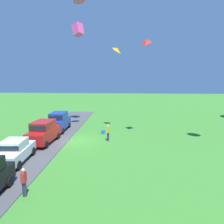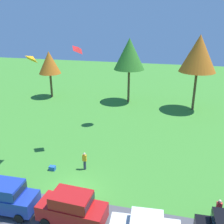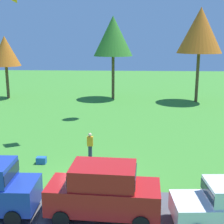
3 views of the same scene
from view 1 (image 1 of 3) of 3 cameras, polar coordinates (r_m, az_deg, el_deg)
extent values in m
plane|color=#3D842D|center=(23.70, -9.42, -7.43)|extent=(120.00, 120.00, 0.00)
cube|color=#4C4C51|center=(24.53, -16.28, -7.03)|extent=(36.00, 4.40, 0.06)
cube|color=#1E389E|center=(27.97, -13.71, -2.92)|extent=(4.63, 1.98, 1.10)
cube|color=#1E389E|center=(27.77, -13.79, -0.97)|extent=(2.63, 1.81, 0.84)
cube|color=#19232D|center=(27.77, -13.79, -0.97)|extent=(2.68, 1.77, 0.46)
cylinder|color=black|center=(29.80, -14.49, -3.26)|extent=(0.68, 0.25, 0.68)
cylinder|color=black|center=(29.32, -11.11, -3.34)|extent=(0.68, 0.25, 0.68)
cylinder|color=black|center=(26.92, -16.44, -4.74)|extent=(0.68, 0.25, 0.68)
cylinder|color=black|center=(26.39, -12.73, -4.87)|extent=(0.68, 0.25, 0.68)
cube|color=red|center=(23.30, -17.42, -5.63)|extent=(4.70, 2.16, 1.10)
cube|color=red|center=(23.07, -17.54, -3.30)|extent=(2.70, 1.91, 0.84)
cube|color=#19232D|center=(23.07, -17.54, -3.30)|extent=(2.75, 1.87, 0.46)
cylinder|color=black|center=(25.18, -17.77, -5.80)|extent=(0.69, 0.28, 0.68)
cylinder|color=black|center=(24.48, -13.91, -6.06)|extent=(0.69, 0.28, 0.68)
cylinder|color=black|center=(22.50, -21.11, -7.84)|extent=(0.69, 0.28, 0.68)
cylinder|color=black|center=(21.72, -16.86, -8.23)|extent=(0.69, 0.28, 0.68)
cube|color=white|center=(19.21, -23.98, -9.78)|extent=(4.51, 2.10, 0.80)
cube|color=white|center=(18.90, -24.26, -7.73)|extent=(2.11, 1.77, 0.70)
cube|color=#19232D|center=(18.90, -24.26, -7.73)|extent=(2.15, 1.74, 0.38)
cylinder|color=black|center=(20.97, -24.42, -9.35)|extent=(0.69, 0.29, 0.68)
cylinder|color=black|center=(20.34, -19.96, -9.64)|extent=(0.69, 0.29, 0.68)
cylinder|color=black|center=(17.74, -23.27, -12.74)|extent=(0.69, 0.29, 0.68)
cylinder|color=black|center=(15.57, -25.25, -16.10)|extent=(0.69, 0.26, 0.68)
cylinder|color=#2D334C|center=(23.27, -1.04, -6.49)|extent=(0.24, 0.24, 0.88)
cube|color=orange|center=(23.08, -1.04, -4.72)|extent=(0.36, 0.22, 0.60)
sphere|color=beige|center=(22.98, -1.05, -3.71)|extent=(0.22, 0.22, 0.22)
cylinder|color=#2D334C|center=(14.24, -21.89, -18.18)|extent=(0.24, 0.24, 0.88)
cube|color=red|center=(13.92, -22.09, -15.47)|extent=(0.36, 0.22, 0.60)
sphere|color=beige|center=(13.75, -22.21, -13.89)|extent=(0.22, 0.22, 0.22)
cube|color=blue|center=(26.15, -2.31, -5.21)|extent=(0.56, 0.40, 0.40)
pyramid|color=orange|center=(27.02, 1.51, 15.99)|extent=(1.17, 1.26, 0.83)
cone|color=#EA4C9E|center=(27.27, -8.64, 27.01)|extent=(1.89, 1.89, 0.59)
cube|color=#EA4C9E|center=(31.21, -8.90, 20.51)|extent=(1.77, 1.73, 1.84)
pyramid|color=red|center=(24.14, 8.88, 17.80)|extent=(1.21, 1.14, 0.79)
camera|label=2|loc=(26.99, -53.68, 19.85)|focal=42.00mm
camera|label=3|loc=(28.24, -41.83, 7.95)|focal=50.00mm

